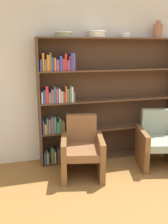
% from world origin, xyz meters
% --- Properties ---
extents(wall_back, '(12.00, 0.06, 2.75)m').
position_xyz_m(wall_back, '(0.00, 2.45, 1.38)').
color(wall_back, silver).
rests_on(wall_back, ground).
extents(bookshelf, '(2.51, 0.30, 2.11)m').
position_xyz_m(bookshelf, '(-0.36, 2.29, 1.05)').
color(bookshelf, brown).
rests_on(bookshelf, ground).
extents(bowl_sage, '(0.27, 0.27, 0.08)m').
position_xyz_m(bowl_sage, '(-0.94, 2.26, 2.16)').
color(bowl_sage, gray).
rests_on(bowl_sage, bookshelf).
extents(bowl_olive, '(0.29, 0.29, 0.10)m').
position_xyz_m(bowl_olive, '(-0.40, 2.26, 2.17)').
color(bowl_olive, silver).
rests_on(bowl_olive, bookshelf).
extents(bowl_stoneware, '(0.17, 0.17, 0.07)m').
position_xyz_m(bowl_stoneware, '(0.10, 2.26, 2.15)').
color(bowl_stoneware, silver).
rests_on(bowl_stoneware, bookshelf).
extents(vase_tall, '(0.16, 0.16, 0.29)m').
position_xyz_m(vase_tall, '(0.71, 2.26, 2.24)').
color(vase_tall, '#A36647').
rests_on(vase_tall, bookshelf).
extents(armchair_leather, '(0.76, 0.80, 0.92)m').
position_xyz_m(armchair_leather, '(-0.79, 1.73, 0.41)').
color(armchair_leather, brown).
rests_on(armchair_leather, ground).
extents(armchair_cushioned, '(0.78, 0.81, 0.92)m').
position_xyz_m(armchair_cushioned, '(0.54, 1.73, 0.41)').
color(armchair_cushioned, brown).
rests_on(armchair_cushioned, ground).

